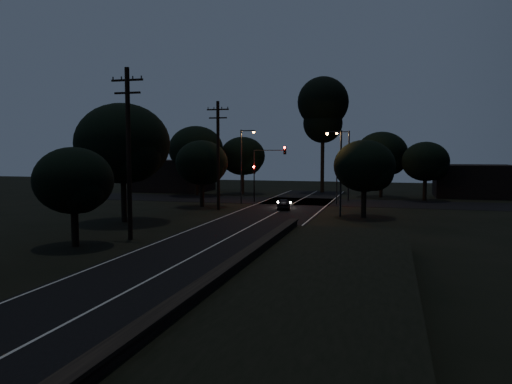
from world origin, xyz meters
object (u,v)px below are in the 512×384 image
Objects in this scene: streetlight_a at (243,161)px; streetlight_c at (339,167)px; utility_pole_mid at (129,151)px; signal_right at (337,178)px; signal_mast at (269,163)px; car at (284,204)px; signal_left at (254,177)px; tall_pine at (323,109)px; streetlight_b at (347,160)px; utility_pole_far at (218,153)px.

streetlight_a is 1.07× the size of streetlight_c.
utility_pole_mid reaches higher than signal_right.
utility_pole_mid is 23.04m from streetlight_a.
signal_mast is (3.09, 24.99, -1.40)m from utility_pole_mid.
streetlight_c is 2.39× the size of car.
signal_left is 1.00× the size of signal_right.
tall_pine reaches higher than signal_right.
streetlight_b is at bearing 80.00° from signal_right.
streetlight_c is at bearing -79.07° from tall_pine.
utility_pole_mid reaches higher than utility_pole_far.
streetlight_a is at bearing 144.31° from streetlight_c.
tall_pine is at bearing 100.93° from streetlight_c.
utility_pole_far is 6.10m from streetlight_a.
utility_pole_mid is at bearing -99.93° from tall_pine.
utility_pole_far reaches higher than car.
signal_mast is at bearing -104.62° from tall_pine.
streetlight_c is at bearing 51.74° from utility_pole_mid.
utility_pole_mid is 41.00m from tall_pine.
car is at bearing 145.87° from streetlight_c.
streetlight_a is (0.69, 6.00, -0.85)m from utility_pole_far.
utility_pole_far is at bearing -106.93° from tall_pine.
utility_pole_mid is at bearing -90.00° from utility_pole_far.
streetlight_c is at bearing -87.86° from streetlight_b.
tall_pine is at bearing 80.07° from utility_pole_mid.
signal_mast is at bearing 82.96° from utility_pole_mid.
utility_pole_far is 1.40× the size of streetlight_c.
utility_pole_mid is 1.38× the size of streetlight_b.
tall_pine reaches higher than streetlight_c.
signal_right is 7.66m from signal_mast.
utility_pole_far reaches higher than streetlight_a.
signal_left is 8.07m from car.
signal_right is at bearing -76.51° from tall_pine.
utility_pole_far is (0.00, 17.00, -0.25)m from utility_pole_mid.
tall_pine reaches higher than signal_left.
tall_pine is 2.11× the size of streetlight_c.
utility_pole_far is 1.31× the size of streetlight_b.
utility_pole_mid is 3.50× the size of car.
streetlight_b is (11.31, 12.00, -0.85)m from utility_pole_far.
signal_right is 0.55× the size of streetlight_c.
streetlight_b is at bearing -127.52° from car.
streetlight_c is at bearing -35.69° from streetlight_a.
streetlight_c is (10.43, -9.99, 1.51)m from signal_left.
signal_left is at bearing -110.46° from tall_pine.
utility_pole_far is at bearing -99.94° from signal_left.
streetlight_b is at bearing 46.70° from utility_pole_far.
streetlight_b is (11.31, 29.00, -1.10)m from utility_pole_mid.
signal_mast is 0.78× the size of streetlight_b.
tall_pine is at bearing 69.64° from streetlight_a.
streetlight_c is at bearing -9.60° from utility_pole_far.
signal_mast is at bearing 68.89° from utility_pole_far.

